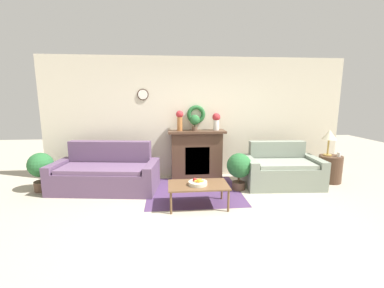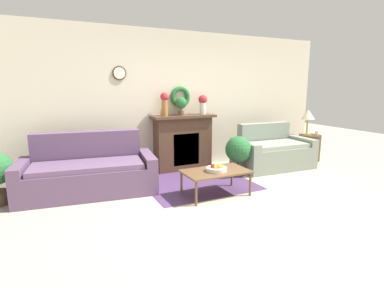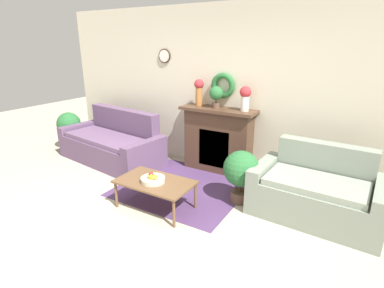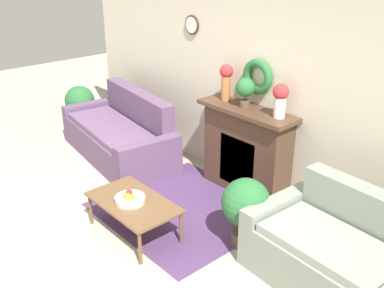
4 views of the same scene
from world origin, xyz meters
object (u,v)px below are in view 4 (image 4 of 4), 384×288
Objects in this scene: fruit_bowl at (130,199)px; vase_on_mantel_right at (280,98)px; loveseat_right at (338,255)px; potted_plant_on_mantel at (245,89)px; couch_left at (121,135)px; coffee_table at (133,204)px; fireplace at (246,150)px; vase_on_mantel_left at (226,79)px; potted_plant_floor_by_loveseat at (246,205)px; potted_plant_floor_by_couch at (80,104)px.

fruit_bowl is 1.92m from vase_on_mantel_right.
loveseat_right is 1.74m from vase_on_mantel_right.
couch_left is at bearing -163.01° from potted_plant_on_mantel.
potted_plant_on_mantel is at bearing 86.23° from coffee_table.
potted_plant_on_mantel reaches higher than fireplace.
potted_plant_floor_by_loveseat is at bearing -36.61° from vase_on_mantel_left.
loveseat_right is 2.07× the size of potted_plant_floor_by_couch.
potted_plant_floor_by_couch reaches higher than coffee_table.
vase_on_mantel_right is (2.32, 0.58, 1.00)m from couch_left.
loveseat_right is 2.05m from coffee_table.
fruit_bowl is at bearing -150.47° from loveseat_right.
fireplace reaches higher than fruit_bowl.
couch_left is 2.65m from potted_plant_floor_by_loveseat.
vase_on_mantel_left is at bearing 179.16° from fireplace.
potted_plant_on_mantel is 1.42m from potted_plant_floor_by_loveseat.
couch_left is at bearing 149.60° from fruit_bowl.
vase_on_mantel_right is at bearing 2.36° from potted_plant_on_mantel.
coffee_table is 1.86m from vase_on_mantel_left.
fireplace is at bearing 17.13° from potted_plant_on_mantel.
couch_left reaches higher than fruit_bowl.
fireplace reaches higher than potted_plant_floor_by_loveseat.
potted_plant_floor_by_couch is (-2.96, 1.06, 0.03)m from fruit_bowl.
potted_plant_on_mantel is at bearing 162.71° from loveseat_right.
loveseat_right is 2.08m from fruit_bowl.
potted_plant_floor_by_loveseat is (0.75, -0.83, -0.09)m from fireplace.
potted_plant_floor_by_loveseat is at bearing -45.63° from potted_plant_on_mantel.
potted_plant_floor_by_couch is at bearing -174.43° from couch_left.
potted_plant_floor_by_loveseat is at bearing 39.68° from fruit_bowl.
coffee_table is 2.62× the size of vase_on_mantel_right.
potted_plant_floor_by_loveseat is (0.90, 0.72, 0.11)m from coffee_table.
loveseat_right is 4.82m from potted_plant_floor_by_couch.
vase_on_mantel_left is 0.81m from vase_on_mantel_right.
couch_left is 3.58m from loveseat_right.
fireplace is at bearing 84.54° from coffee_table.
vase_on_mantel_left reaches higher than couch_left.
fruit_bowl is 1.85m from vase_on_mantel_left.
potted_plant_floor_by_loveseat is (0.31, -0.84, -0.85)m from vase_on_mantel_right.
fireplace is 0.88m from vase_on_mantel_left.
vase_on_mantel_left is at bearing 180.00° from vase_on_mantel_right.
potted_plant_on_mantel reaches higher than couch_left.
fruit_bowl is 0.90× the size of potted_plant_on_mantel.
potted_plant_floor_by_couch is (-3.12, -0.53, -0.09)m from fireplace.
vase_on_mantel_right is at bearing 69.35° from coffee_table.
potted_plant_on_mantel is at bearing 134.37° from potted_plant_floor_by_loveseat.
vase_on_mantel_right is at bearing 8.58° from potted_plant_floor_by_couch.
vase_on_mantel_right is 0.50× the size of potted_plant_floor_by_couch.
coffee_table is at bearing -93.77° from potted_plant_on_mantel.
fireplace is 1.67× the size of potted_plant_floor_by_couch.
fireplace is 2.87× the size of vase_on_mantel_left.
vase_on_mantel_right is (0.60, 1.59, 0.89)m from fruit_bowl.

